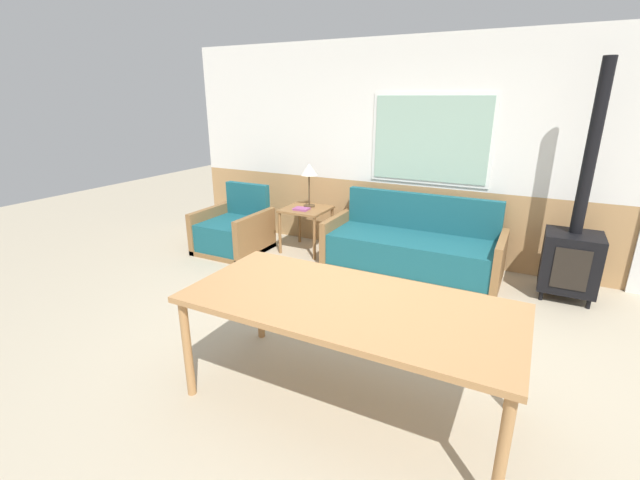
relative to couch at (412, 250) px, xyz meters
name	(u,v)px	position (x,y,z in m)	size (l,w,h in m)	color
ground_plane	(352,363)	(0.13, -2.09, -0.27)	(16.00, 16.00, 0.00)	#B2A58C
wall_back	(440,153)	(0.12, 0.54, 1.09)	(7.20, 0.09, 2.70)	tan
couch	(412,250)	(0.00, 0.00, 0.00)	(2.06, 0.82, 0.88)	olive
armchair	(234,232)	(-2.35, -0.41, -0.01)	(0.83, 0.85, 0.87)	olive
side_table	(306,215)	(-1.47, 0.05, 0.24)	(0.58, 0.58, 0.60)	olive
table_lamp	(309,172)	(-1.48, 0.15, 0.80)	(0.23, 0.23, 0.58)	#4C3823
book_stack	(301,209)	(-1.49, -0.06, 0.34)	(0.20, 0.16, 0.03)	#994C84
dining_table	(348,309)	(0.27, -2.52, 0.44)	(2.14, 0.99, 0.77)	#B27F4C
wood_stove	(573,248)	(1.65, 0.04, 0.28)	(0.53, 0.49, 2.36)	black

